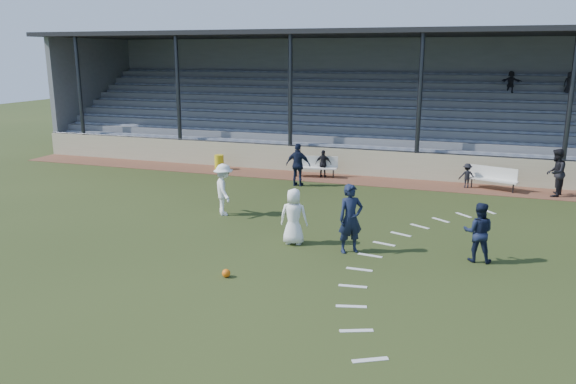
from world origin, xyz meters
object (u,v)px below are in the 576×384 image
at_px(player_navy_lead, 351,219).
at_px(trash_bin, 219,162).
at_px(bench_left, 316,165).
at_px(football, 226,273).
at_px(bench_right, 493,176).
at_px(official, 556,173).
at_px(player_white_lead, 294,217).

bearing_deg(player_navy_lead, trash_bin, 96.76).
bearing_deg(bench_left, football, -94.12).
bearing_deg(bench_right, trash_bin, -162.78).
bearing_deg(football, official, 53.04).
distance_m(player_white_lead, player_navy_lead, 1.77).
relative_size(football, player_navy_lead, 0.11).
xyz_separation_m(football, official, (8.86, 11.77, 0.86)).
bearing_deg(bench_left, player_navy_lead, -77.66).
distance_m(bench_left, football, 12.19).
bearing_deg(trash_bin, official, -1.72).
bearing_deg(player_white_lead, trash_bin, -60.30).
relative_size(bench_right, official, 1.07).
relative_size(bench_left, bench_right, 1.01).
bearing_deg(football, bench_right, 61.66).
xyz_separation_m(trash_bin, official, (14.90, -0.45, 0.59)).
relative_size(bench_left, trash_bin, 2.85).
height_order(bench_right, football, bench_right).
height_order(bench_left, trash_bin, bench_left).
xyz_separation_m(trash_bin, player_white_lead, (6.86, -9.20, 0.47)).
bearing_deg(official, football, -19.11).
distance_m(bench_right, player_white_lead, 10.76).
xyz_separation_m(football, player_white_lead, (0.82, 3.02, 0.74)).
xyz_separation_m(player_white_lead, official, (8.03, 8.75, 0.12)).
relative_size(bench_right, trash_bin, 2.83).
bearing_deg(bench_right, player_navy_lead, -95.51).
distance_m(bench_left, trash_bin, 4.92).
bearing_deg(football, bench_left, 95.27).
distance_m(bench_left, official, 9.99).
distance_m(player_white_lead, official, 11.88).
height_order(trash_bin, player_navy_lead, player_navy_lead).
relative_size(bench_right, football, 9.45).
distance_m(bench_left, bench_right, 7.66).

